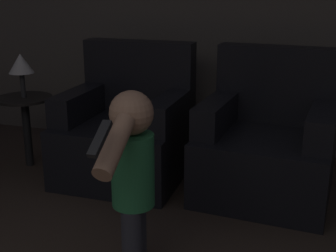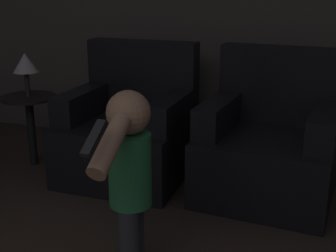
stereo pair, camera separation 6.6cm
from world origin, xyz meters
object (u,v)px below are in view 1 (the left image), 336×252
(person_toddler, at_px, (132,171))
(lamp, at_px, (21,64))
(armchair_left, at_px, (127,132))
(armchair_right, at_px, (268,145))

(person_toddler, height_order, lamp, person_toddler)
(person_toddler, xyz_separation_m, lamp, (-1.27, 1.06, 0.25))
(armchair_left, relative_size, person_toddler, 1.04)
(armchair_right, relative_size, person_toddler, 1.04)
(armchair_left, bearing_deg, person_toddler, -65.94)
(person_toddler, bearing_deg, lamp, 39.09)
(armchair_right, height_order, person_toddler, armchair_right)
(armchair_right, distance_m, lamp, 1.83)
(armchair_left, height_order, person_toddler, armchair_left)
(armchair_left, xyz_separation_m, person_toddler, (0.48, -1.12, 0.21))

